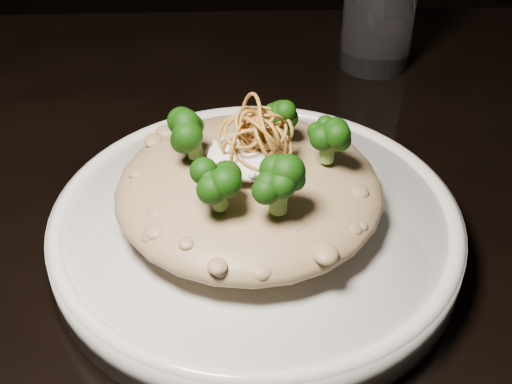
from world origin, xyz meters
TOP-DOWN VIEW (x-y plane):
  - table at (0.00, 0.00)m, footprint 1.10×0.80m
  - plate at (-0.09, -0.04)m, footprint 0.31×0.31m
  - risotto at (-0.10, -0.03)m, footprint 0.20×0.20m
  - broccoli at (-0.09, -0.04)m, footprint 0.16×0.16m
  - cheese at (-0.10, -0.03)m, footprint 0.06×0.06m
  - shallots at (-0.09, -0.03)m, footprint 0.07×0.07m
  - drinking_glass at (0.05, 0.26)m, footprint 0.09×0.09m

SIDE VIEW (x-z plane):
  - table at x=0.00m, z-range 0.29..1.04m
  - plate at x=-0.09m, z-range 0.75..0.78m
  - risotto at x=-0.10m, z-range 0.78..0.83m
  - drinking_glass at x=0.05m, z-range 0.75..0.88m
  - cheese at x=-0.10m, z-range 0.83..0.84m
  - broccoli at x=-0.09m, z-range 0.83..0.88m
  - shallots at x=-0.09m, z-range 0.84..0.88m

